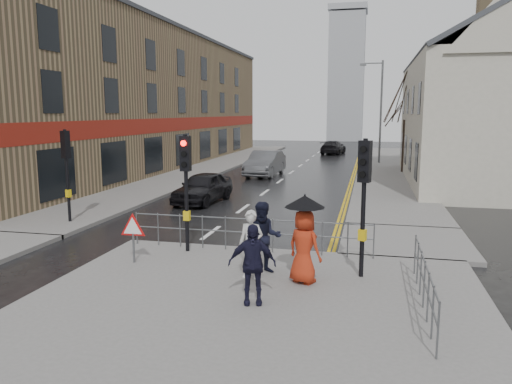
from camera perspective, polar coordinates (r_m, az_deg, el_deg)
The scene contains 24 objects.
ground at distance 14.76m, azimuth -8.82°, elevation -7.33°, with size 120.00×120.00×0.00m, color black.
near_pavement at distance 10.71m, azimuth -0.59°, elevation -13.29°, with size 10.00×9.00×0.14m, color #605E5B.
left_pavement at distance 38.23m, azimuth -5.13°, elevation 2.96°, with size 4.00×44.00×0.14m, color #605E5B.
right_pavement at distance 38.36m, azimuth 14.67°, elevation 2.72°, with size 4.00×40.00×0.14m, color #605E5B.
pavement_bridge_right at distance 16.68m, azimuth 16.67°, elevation -5.45°, with size 4.00×4.20×0.14m, color #605E5B.
building_left_terrace at distance 39.18m, azimuth -13.49°, elevation 10.12°, with size 8.00×42.00×10.00m, color olive.
building_right_cream at distance 31.84m, azimuth 25.43°, elevation 9.38°, with size 9.00×16.40×10.10m.
church_tower at distance 75.38m, azimuth 10.29°, elevation 12.67°, with size 5.00×5.00×18.00m, color #96999E.
traffic_signal_near_left at distance 14.38m, azimuth -8.02°, elevation 2.26°, with size 0.28×0.27×3.40m.
traffic_signal_near_right at distance 12.24m, azimuth 12.25°, elevation 0.95°, with size 0.34×0.33×3.40m.
traffic_signal_far_left at distance 19.50m, azimuth -20.85°, elevation 3.54°, with size 0.34×0.33×3.40m.
guard_railing_front at distance 14.52m, azimuth -0.83°, elevation -4.00°, with size 7.14×0.04×1.00m.
guard_railing_side at distance 10.96m, azimuth 18.72°, elevation -8.96°, with size 0.04×4.54×1.00m.
warning_sign at distance 13.76m, azimuth -13.89°, elevation -4.23°, with size 0.80×0.07×1.35m.
street_lamp at distance 41.13m, azimuth 13.86°, elevation 9.63°, with size 1.83×0.25×8.00m.
tree_near at distance 35.21m, azimuth 16.79°, elevation 10.34°, with size 2.40×2.40×6.58m.
tree_far at distance 43.21m, azimuth 16.74°, elevation 9.10°, with size 2.40×2.40×5.64m.
pedestrian_a at distance 12.14m, azimuth -0.58°, elevation -6.03°, with size 0.61×0.40×1.68m, color #B7B6B2.
pedestrian_b at distance 12.53m, azimuth 0.91°, elevation -5.23°, with size 0.88×0.69×1.82m, color black.
pedestrian_with_umbrella at distance 11.81m, azimuth 5.53°, elevation -5.04°, with size 1.02×0.96×2.10m.
pedestrian_d at distance 10.57m, azimuth -0.46°, elevation -8.23°, with size 1.01×0.42×1.72m, color black.
car_parked at distance 23.22m, azimuth -6.09°, elevation 0.52°, with size 1.66×4.12×1.40m, color black.
car_mid at distance 32.84m, azimuth 1.04°, elevation 3.29°, with size 1.73×4.96×1.63m, color #46474B.
car_far at distance 50.54m, azimuth 8.81°, elevation 5.07°, with size 1.88×4.63×1.34m, color black.
Camera 1 is at (5.33, -13.13, 4.16)m, focal length 35.00 mm.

